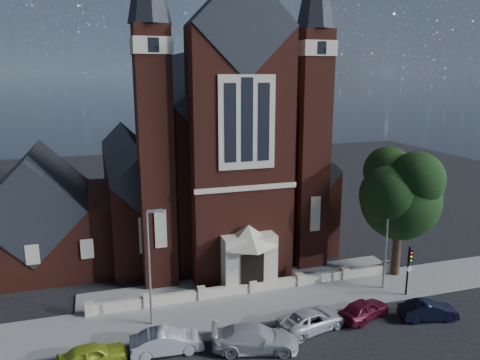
% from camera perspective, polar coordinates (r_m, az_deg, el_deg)
% --- Properties ---
extents(ground, '(120.00, 120.00, 0.00)m').
position_cam_1_polar(ground, '(44.62, -2.08, -8.93)').
color(ground, black).
rests_on(ground, ground).
extents(pavement_strip, '(60.00, 5.00, 0.12)m').
position_cam_1_polar(pavement_strip, '(35.52, 2.58, -14.95)').
color(pavement_strip, slate).
rests_on(pavement_strip, ground).
extents(forecourt_paving, '(26.00, 3.00, 0.14)m').
position_cam_1_polar(forecourt_paving, '(38.90, 0.52, -12.33)').
color(forecourt_paving, slate).
rests_on(forecourt_paving, ground).
extents(forecourt_wall, '(24.00, 0.40, 0.90)m').
position_cam_1_polar(forecourt_wall, '(37.20, 1.50, -13.58)').
color(forecourt_wall, '#BDAF96').
rests_on(forecourt_wall, ground).
extents(church, '(20.01, 34.90, 29.20)m').
position_cam_1_polar(church, '(49.84, -4.58, 3.16)').
color(church, '#4F1F15').
rests_on(church, ground).
extents(parish_hall, '(12.00, 12.20, 10.24)m').
position_cam_1_polar(parish_hall, '(45.07, -23.28, -4.38)').
color(parish_hall, '#4F1F15').
rests_on(parish_hall, ground).
extents(street_tree, '(6.40, 6.60, 10.70)m').
position_cam_1_polar(street_tree, '(39.80, 19.38, -1.84)').
color(street_tree, black).
rests_on(street_tree, ground).
extents(street_lamp_left, '(1.16, 0.22, 8.09)m').
position_cam_1_polar(street_lamp_left, '(31.49, -10.87, -9.72)').
color(street_lamp_left, gray).
rests_on(street_lamp_left, ground).
extents(street_lamp_right, '(1.16, 0.22, 8.09)m').
position_cam_1_polar(street_lamp_right, '(37.71, 17.58, -6.26)').
color(street_lamp_right, gray).
rests_on(street_lamp_right, ground).
extents(traffic_signal, '(0.28, 0.42, 4.00)m').
position_cam_1_polar(traffic_signal, '(37.74, 19.89, -9.69)').
color(traffic_signal, black).
rests_on(traffic_signal, ground).
extents(car_lime_van, '(4.16, 2.18, 1.35)m').
position_cam_1_polar(car_lime_van, '(30.09, -17.50, -19.68)').
color(car_lime_van, '#9EB624').
rests_on(car_lime_van, ground).
extents(car_silver_a, '(4.44, 1.71, 1.44)m').
position_cam_1_polar(car_silver_a, '(30.27, -8.93, -18.88)').
color(car_silver_a, '#B4B7BD').
rests_on(car_silver_a, ground).
extents(car_silver_b, '(5.69, 3.53, 1.54)m').
position_cam_1_polar(car_silver_b, '(30.16, 1.87, -18.74)').
color(car_silver_b, '#B7BABF').
rests_on(car_silver_b, ground).
extents(car_white_suv, '(5.19, 3.26, 1.34)m').
position_cam_1_polar(car_white_suv, '(32.63, 8.75, -16.46)').
color(car_white_suv, silver).
rests_on(car_white_suv, ground).
extents(car_dark_red, '(4.39, 2.92, 1.39)m').
position_cam_1_polar(car_dark_red, '(34.51, 14.86, -14.98)').
color(car_dark_red, '#540E1D').
rests_on(car_dark_red, ground).
extents(car_navy, '(4.17, 2.15, 1.31)m').
position_cam_1_polar(car_navy, '(35.79, 21.97, -14.53)').
color(car_navy, black).
rests_on(car_navy, ground).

